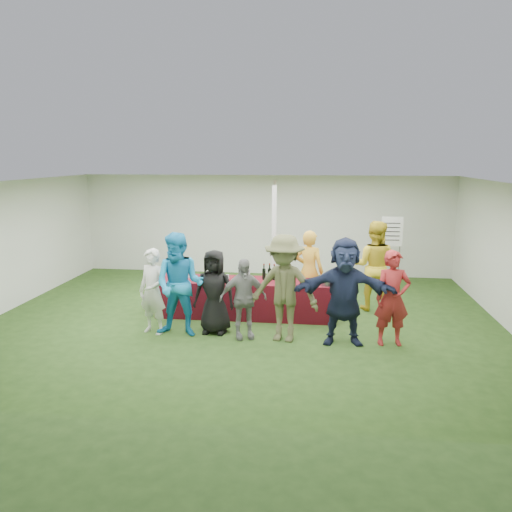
# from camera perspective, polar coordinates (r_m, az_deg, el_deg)

# --- Properties ---
(ground) EXTENTS (60.00, 60.00, 0.00)m
(ground) POSITION_cam_1_polar(r_m,az_deg,el_deg) (10.04, -1.45, -7.23)
(ground) COLOR #284719
(ground) RESTS_ON ground
(tent) EXTENTS (10.00, 10.00, 10.00)m
(tent) POSITION_cam_1_polar(r_m,az_deg,el_deg) (10.81, 2.07, 1.50)
(tent) COLOR white
(tent) RESTS_ON ground
(serving_table) EXTENTS (3.60, 0.80, 0.75)m
(serving_table) POSITION_cam_1_polar(r_m,az_deg,el_deg) (10.14, -1.13, -4.82)
(serving_table) COLOR #560910
(serving_table) RESTS_ON ground
(wine_bottles) EXTENTS (0.54, 0.15, 0.32)m
(wine_bottles) POSITION_cam_1_polar(r_m,az_deg,el_deg) (10.07, 2.25, -2.03)
(wine_bottles) COLOR black
(wine_bottles) RESTS_ON serving_table
(wine_glasses) EXTENTS (1.10, 0.10, 0.16)m
(wine_glasses) POSITION_cam_1_polar(r_m,az_deg,el_deg) (9.95, -6.47, -2.31)
(wine_glasses) COLOR silver
(wine_glasses) RESTS_ON serving_table
(water_bottle) EXTENTS (0.07, 0.07, 0.23)m
(water_bottle) POSITION_cam_1_polar(r_m,az_deg,el_deg) (10.09, -0.88, -2.09)
(water_bottle) COLOR silver
(water_bottle) RESTS_ON serving_table
(bar_towel) EXTENTS (0.25, 0.18, 0.03)m
(bar_towel) POSITION_cam_1_polar(r_m,az_deg,el_deg) (9.99, 7.73, -2.86)
(bar_towel) COLOR white
(bar_towel) RESTS_ON serving_table
(dump_bucket) EXTENTS (0.25, 0.25, 0.18)m
(dump_bucket) POSITION_cam_1_polar(r_m,az_deg,el_deg) (9.71, 8.23, -2.83)
(dump_bucket) COLOR slate
(dump_bucket) RESTS_ON serving_table
(wine_list_sign) EXTENTS (0.50, 0.03, 1.80)m
(wine_list_sign) POSITION_cam_1_polar(r_m,az_deg,el_deg) (12.22, 15.25, 2.09)
(wine_list_sign) COLOR slate
(wine_list_sign) RESTS_ON ground
(staff_pourer) EXTENTS (0.73, 0.60, 1.71)m
(staff_pourer) POSITION_cam_1_polar(r_m,az_deg,el_deg) (10.41, 6.07, -1.71)
(staff_pourer) COLOR gold
(staff_pourer) RESTS_ON ground
(staff_back) EXTENTS (1.06, 0.92, 1.89)m
(staff_back) POSITION_cam_1_polar(r_m,az_deg,el_deg) (10.71, 13.34, -1.10)
(staff_back) COLOR gold
(staff_back) RESTS_ON ground
(customer_0) EXTENTS (0.67, 0.55, 1.57)m
(customer_0) POSITION_cam_1_polar(r_m,az_deg,el_deg) (9.28, -11.70, -3.98)
(customer_0) COLOR silver
(customer_0) RESTS_ON ground
(customer_1) EXTENTS (0.96, 0.77, 1.88)m
(customer_1) POSITION_cam_1_polar(r_m,az_deg,el_deg) (9.02, -8.73, -3.28)
(customer_1) COLOR #1886C0
(customer_1) RESTS_ON ground
(customer_2) EXTENTS (0.80, 0.56, 1.55)m
(customer_2) POSITION_cam_1_polar(r_m,az_deg,el_deg) (9.13, -4.78, -4.09)
(customer_2) COLOR black
(customer_2) RESTS_ON ground
(customer_3) EXTENTS (0.92, 0.62, 1.45)m
(customer_3) POSITION_cam_1_polar(r_m,az_deg,el_deg) (8.85, -1.48, -4.89)
(customer_3) COLOR slate
(customer_3) RESTS_ON ground
(customer_4) EXTENTS (1.34, 0.93, 1.89)m
(customer_4) POSITION_cam_1_polar(r_m,az_deg,el_deg) (8.69, 3.23, -3.71)
(customer_4) COLOR #4F5130
(customer_4) RESTS_ON ground
(customer_5) EXTENTS (1.75, 0.62, 1.86)m
(customer_5) POSITION_cam_1_polar(r_m,az_deg,el_deg) (8.68, 10.06, -4.00)
(customer_5) COLOR #18203A
(customer_5) RESTS_ON ground
(customer_6) EXTENTS (0.65, 0.47, 1.65)m
(customer_6) POSITION_cam_1_polar(r_m,az_deg,el_deg) (8.83, 15.32, -4.68)
(customer_6) COLOR maroon
(customer_6) RESTS_ON ground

